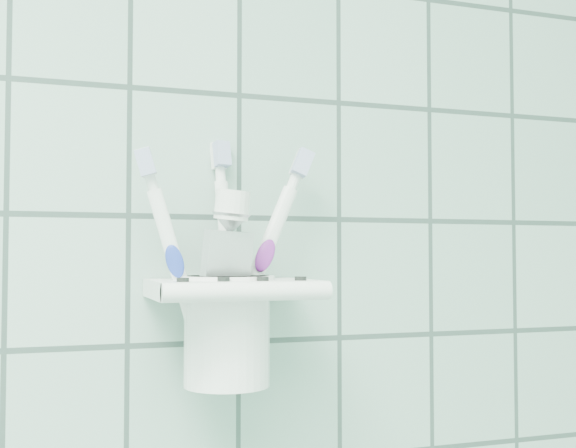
# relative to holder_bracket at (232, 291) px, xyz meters

# --- Properties ---
(holder_bracket) EXTENTS (0.13, 0.10, 0.04)m
(holder_bracket) POSITION_rel_holder_bracket_xyz_m (0.00, 0.00, 0.00)
(holder_bracket) COLOR white
(holder_bracket) RESTS_ON wall_back
(cup) EXTENTS (0.08, 0.08, 0.09)m
(cup) POSITION_rel_holder_bracket_xyz_m (-0.00, 0.00, -0.03)
(cup) COLOR white
(cup) RESTS_ON holder_bracket
(toothbrush_pink) EXTENTS (0.06, 0.02, 0.19)m
(toothbrush_pink) POSITION_rel_holder_bracket_xyz_m (-0.02, 0.00, 0.03)
(toothbrush_pink) COLOR white
(toothbrush_pink) RESTS_ON cup
(toothbrush_blue) EXTENTS (0.02, 0.05, 0.20)m
(toothbrush_blue) POSITION_rel_holder_bracket_xyz_m (0.01, 0.01, 0.03)
(toothbrush_blue) COLOR white
(toothbrush_blue) RESTS_ON cup
(toothbrush_orange) EXTENTS (0.08, 0.02, 0.20)m
(toothbrush_orange) POSITION_rel_holder_bracket_xyz_m (-0.01, 0.01, 0.03)
(toothbrush_orange) COLOR white
(toothbrush_orange) RESTS_ON cup
(toothpaste_tube) EXTENTS (0.05, 0.04, 0.15)m
(toothpaste_tube) POSITION_rel_holder_bracket_xyz_m (-0.01, 0.00, 0.02)
(toothpaste_tube) COLOR silver
(toothpaste_tube) RESTS_ON cup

